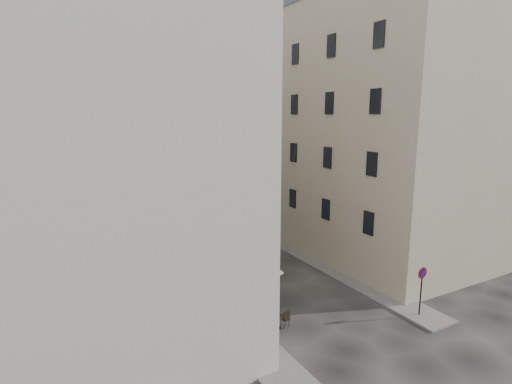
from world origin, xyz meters
TOP-DOWN VIEW (x-y plane):
  - ground at (0.00, 0.00)m, footprint 90.00×90.00m
  - sidewalk_left at (-4.50, 4.00)m, footprint 2.00×22.00m
  - sidewalk_right at (4.50, 3.00)m, footprint 2.00×18.00m
  - building_left at (-10.50, 3.00)m, footprint 12.20×16.20m
  - building_right at (10.50, 3.50)m, footprint 12.20×14.20m
  - building_back at (-1.00, 19.00)m, footprint 18.20×10.20m
  - cafe_storefront at (-4.32, 1.00)m, footprint 1.74×7.30m
  - stone_steps at (0.00, 12.57)m, footprint 9.00×3.15m
  - bollard_near at (-3.25, -1.00)m, footprint 0.12×0.12m
  - bollard_mid at (-3.25, 2.50)m, footprint 0.12×0.12m
  - bollard_far at (-3.25, 6.00)m, footprint 0.12×0.12m
  - no_parking_sign at (4.30, -4.58)m, footprint 0.62×0.10m
  - bistro_table_a at (-2.79, -2.07)m, footprint 1.23×0.58m
  - bistro_table_b at (-3.26, -0.52)m, footprint 1.15×0.54m
  - bistro_table_c at (-3.44, 1.05)m, footprint 1.39×0.65m
  - bistro_table_d at (-2.70, 2.30)m, footprint 1.36×0.64m
  - bistro_table_e at (-2.85, 5.05)m, footprint 1.32×0.62m
  - pedestrian at (-1.86, 3.17)m, footprint 0.69×0.51m

SIDE VIEW (x-z plane):
  - ground at x=0.00m, z-range 0.00..0.00m
  - sidewalk_left at x=-4.50m, z-range 0.00..0.12m
  - sidewalk_right at x=4.50m, z-range 0.00..0.12m
  - stone_steps at x=0.00m, z-range 0.00..0.80m
  - bistro_table_b at x=-3.26m, z-range 0.01..0.82m
  - bistro_table_a at x=-2.79m, z-range 0.01..0.87m
  - bistro_table_e at x=-2.85m, z-range 0.01..0.94m
  - bistro_table_d at x=-2.70m, z-range 0.01..0.97m
  - bistro_table_c at x=-3.44m, z-range 0.01..0.99m
  - bollard_near at x=-3.25m, z-range 0.04..1.02m
  - bollard_mid at x=-3.25m, z-range 0.04..1.02m
  - bollard_far at x=-3.25m, z-range 0.04..1.02m
  - pedestrian at x=-1.86m, z-range 0.00..1.74m
  - cafe_storefront at x=-4.32m, z-range 0.13..3.63m
  - no_parking_sign at x=4.30m, z-range 0.57..3.28m
  - building_right at x=10.50m, z-range 0.01..18.61m
  - building_back at x=-1.00m, z-range 0.01..18.61m
  - building_left at x=-10.50m, z-range 0.01..20.61m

